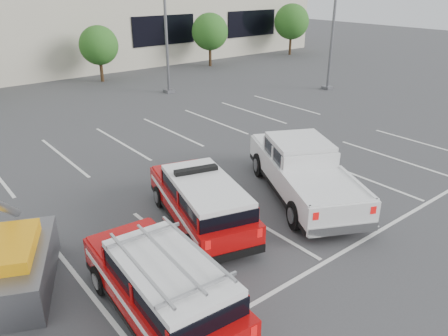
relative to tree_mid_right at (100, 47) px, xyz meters
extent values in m
plane|color=#3B3B3E|center=(-5.09, -22.05, -2.50)|extent=(120.00, 120.00, 0.00)
cube|color=silver|center=(-5.09, -17.55, -2.50)|extent=(23.00, 15.00, 0.01)
cylinder|color=#3F2B19|center=(-0.09, -0.05, -1.75)|extent=(0.24, 0.24, 1.51)
sphere|color=#124515|center=(-0.09, -0.05, 0.10)|extent=(2.77, 2.77, 2.77)
sphere|color=#124515|center=(0.31, 0.15, -0.32)|extent=(1.85, 1.85, 1.85)
cylinder|color=#3F2B19|center=(9.91, -0.05, -1.67)|extent=(0.24, 0.24, 1.67)
sphere|color=#124515|center=(9.91, -0.05, 0.38)|extent=(3.07, 3.07, 3.07)
sphere|color=#124515|center=(10.31, 0.15, -0.08)|extent=(2.05, 2.05, 2.05)
cylinder|color=#3F2B19|center=(19.91, -0.05, -1.58)|extent=(0.24, 0.24, 1.84)
sphere|color=#124515|center=(19.91, -0.05, 0.66)|extent=(3.37, 3.37, 3.37)
sphere|color=#124515|center=(20.31, 0.15, 0.15)|extent=(2.24, 2.24, 2.24)
cube|color=#59595E|center=(1.91, -6.05, -2.40)|extent=(0.60, 0.60, 0.20)
cylinder|color=#59595E|center=(1.91, -6.05, 2.50)|extent=(0.18, 0.18, 10.00)
cube|color=#59595E|center=(10.91, -12.05, -2.40)|extent=(0.60, 0.60, 0.20)
cylinder|color=#59595E|center=(10.91, -12.05, 2.50)|extent=(0.18, 0.18, 10.00)
cube|color=#9E0708|center=(-6.48, -21.18, -1.82)|extent=(3.07, 5.27, 0.76)
cube|color=black|center=(-6.60, -21.62, -1.24)|extent=(2.55, 3.84, 0.40)
cube|color=silver|center=(-6.60, -21.62, -0.97)|extent=(2.49, 3.76, 0.14)
cube|color=black|center=(-6.40, -20.87, -0.82)|extent=(1.35, 0.60, 0.14)
cube|color=silver|center=(-2.64, -21.88, -1.69)|extent=(4.73, 6.47, 0.90)
cube|color=black|center=(-2.39, -21.39, -1.01)|extent=(2.75, 2.84, 0.47)
cube|color=silver|center=(-2.39, -21.39, -0.69)|extent=(2.69, 2.78, 0.17)
cube|color=#9E0708|center=(-9.49, -23.85, -1.81)|extent=(2.16, 4.80, 0.77)
cube|color=black|center=(-9.52, -24.30, -1.22)|extent=(1.91, 3.32, 0.40)
cube|color=silver|center=(-9.52, -24.30, -0.94)|extent=(1.87, 3.25, 0.15)
cube|color=#A5A5A8|center=(-9.52, -24.30, -0.69)|extent=(1.94, 3.00, 0.06)
cube|color=#59595E|center=(-11.90, -20.74, -2.01)|extent=(3.17, 3.79, 0.99)
cube|color=orange|center=(-11.90, -20.74, -1.37)|extent=(2.15, 2.41, 0.36)
cylinder|color=#A5A5A8|center=(-11.67, -20.25, -0.51)|extent=(1.31, 2.49, 1.94)
camera|label=1|loc=(-13.26, -30.74, 4.43)|focal=35.00mm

